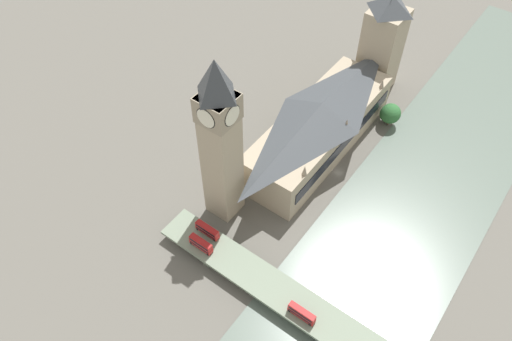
{
  "coord_description": "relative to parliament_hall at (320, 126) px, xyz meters",
  "views": [
    {
      "loc": [
        -57.73,
        141.57,
        175.11
      ],
      "look_at": [
        21.96,
        34.24,
        18.33
      ],
      "focal_mm": 35.0,
      "sensor_mm": 36.0,
      "label": 1
    }
  ],
  "objects": [
    {
      "name": "ground_plane",
      "position": [
        -16.83,
        8.0,
        -13.81
      ],
      "size": [
        600.0,
        600.0,
        0.0
      ],
      "primitive_type": "plane",
      "color": "#605E56"
    },
    {
      "name": "river_water",
      "position": [
        -53.02,
        8.0,
        -13.66
      ],
      "size": [
        60.37,
        360.0,
        0.3
      ],
      "primitive_type": "cube",
      "color": "slate",
      "rests_on": "ground_plane"
    },
    {
      "name": "parliament_hall",
      "position": [
        0.0,
        0.0,
        0.0
      ],
      "size": [
        28.13,
        88.52,
        27.84
      ],
      "color": "tan",
      "rests_on": "ground_plane"
    },
    {
      "name": "clock_tower",
      "position": [
        12.74,
        54.28,
        28.4
      ],
      "size": [
        13.27,
        13.27,
        78.39
      ],
      "color": "tan",
      "rests_on": "ground_plane"
    },
    {
      "name": "victoria_tower",
      "position": [
        0.05,
        -57.0,
        12.54
      ],
      "size": [
        17.48,
        17.48,
        56.71
      ],
      "color": "tan",
      "rests_on": "ground_plane"
    },
    {
      "name": "road_bridge",
      "position": [
        -53.02,
        75.5,
        -9.4
      ],
      "size": [
        152.75,
        14.37,
        5.42
      ],
      "color": "#5D6A59",
      "rests_on": "ground_plane"
    },
    {
      "name": "double_decker_bus_lead",
      "position": [
        7.43,
        71.89,
        -5.82
      ],
      "size": [
        10.77,
        2.58,
        4.68
      ],
      "color": "red",
      "rests_on": "road_bridge"
    },
    {
      "name": "double_decker_bus_mid",
      "position": [
        -42.24,
        78.82,
        -5.81
      ],
      "size": [
        10.7,
        2.54,
        4.67
      ],
      "color": "red",
      "rests_on": "road_bridge"
    },
    {
      "name": "double_decker_bus_rear",
      "position": [
        5.16,
        78.38,
        -5.68
      ],
      "size": [
        10.33,
        2.66,
        4.96
      ],
      "color": "red",
      "rests_on": "road_bridge"
    },
    {
      "name": "tree_embankment_near",
      "position": [
        -19.01,
        -34.74,
        -8.02
      ],
      "size": [
        8.26,
        8.26,
        9.93
      ],
      "color": "brown",
      "rests_on": "ground_plane"
    },
    {
      "name": "tree_embankment_mid",
      "position": [
        -20.43,
        -34.17,
        -6.46
      ],
      "size": [
        9.99,
        9.99,
        12.36
      ],
      "color": "brown",
      "rests_on": "ground_plane"
    }
  ]
}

